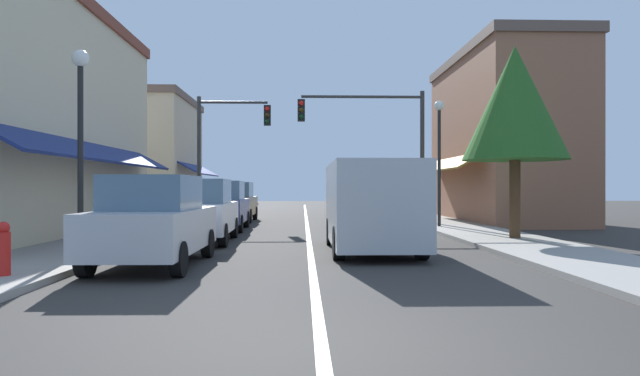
{
  "coord_description": "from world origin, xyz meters",
  "views": [
    {
      "loc": [
        -0.18,
        -4.97,
        1.54
      ],
      "look_at": [
        0.38,
        12.95,
        1.52
      ],
      "focal_mm": 31.37,
      "sensor_mm": 36.0,
      "label": 1
    }
  ],
  "objects_px": {
    "van_in_lane": "(371,204)",
    "traffic_signal_mast_arm": "(378,133)",
    "tree_right_near": "(515,104)",
    "fire_hydrant": "(3,249)",
    "parked_car_third_left": "(221,206)",
    "parked_car_second_left": "(200,211)",
    "traffic_signal_left_corner": "(223,139)",
    "parked_car_far_left": "(235,202)",
    "street_lamp_right_mid": "(439,143)",
    "parked_car_nearest_left": "(154,221)",
    "street_lamp_left_near": "(80,117)"
  },
  "relations": [
    {
      "from": "street_lamp_right_mid",
      "to": "tree_right_near",
      "type": "relative_size",
      "value": 0.85
    },
    {
      "from": "parked_car_third_left",
      "to": "fire_hydrant",
      "type": "distance_m",
      "value": 11.2
    },
    {
      "from": "van_in_lane",
      "to": "street_lamp_right_mid",
      "type": "bearing_deg",
      "value": 64.18
    },
    {
      "from": "parked_car_third_left",
      "to": "tree_right_near",
      "type": "height_order",
      "value": "tree_right_near"
    },
    {
      "from": "parked_car_second_left",
      "to": "traffic_signal_left_corner",
      "type": "xyz_separation_m",
      "value": [
        -0.69,
        9.28,
        2.82
      ]
    },
    {
      "from": "parked_car_second_left",
      "to": "van_in_lane",
      "type": "bearing_deg",
      "value": -28.33
    },
    {
      "from": "parked_car_far_left",
      "to": "traffic_signal_mast_arm",
      "type": "relative_size",
      "value": 0.74
    },
    {
      "from": "parked_car_second_left",
      "to": "traffic_signal_left_corner",
      "type": "bearing_deg",
      "value": 93.1
    },
    {
      "from": "parked_car_nearest_left",
      "to": "street_lamp_left_near",
      "type": "bearing_deg",
      "value": 150.09
    },
    {
      "from": "parked_car_third_left",
      "to": "street_lamp_right_mid",
      "type": "height_order",
      "value": "street_lamp_right_mid"
    },
    {
      "from": "parked_car_third_left",
      "to": "parked_car_far_left",
      "type": "distance_m",
      "value": 5.13
    },
    {
      "from": "parked_car_nearest_left",
      "to": "tree_right_near",
      "type": "xyz_separation_m",
      "value": [
        8.87,
        4.59,
        3.02
      ]
    },
    {
      "from": "parked_car_second_left",
      "to": "street_lamp_right_mid",
      "type": "distance_m",
      "value": 9.41
    },
    {
      "from": "parked_car_nearest_left",
      "to": "parked_car_second_left",
      "type": "distance_m",
      "value": 4.73
    },
    {
      "from": "parked_car_third_left",
      "to": "parked_car_far_left",
      "type": "bearing_deg",
      "value": 90.6
    },
    {
      "from": "traffic_signal_mast_arm",
      "to": "street_lamp_right_mid",
      "type": "height_order",
      "value": "traffic_signal_mast_arm"
    },
    {
      "from": "parked_car_second_left",
      "to": "traffic_signal_mast_arm",
      "type": "relative_size",
      "value": 0.74
    },
    {
      "from": "parked_car_third_left",
      "to": "traffic_signal_mast_arm",
      "type": "height_order",
      "value": "traffic_signal_mast_arm"
    },
    {
      "from": "van_in_lane",
      "to": "traffic_signal_mast_arm",
      "type": "distance_m",
      "value": 10.14
    },
    {
      "from": "traffic_signal_left_corner",
      "to": "fire_hydrant",
      "type": "bearing_deg",
      "value": -94.61
    },
    {
      "from": "parked_car_third_left",
      "to": "parked_car_far_left",
      "type": "height_order",
      "value": "same"
    },
    {
      "from": "parked_car_third_left",
      "to": "fire_hydrant",
      "type": "xyz_separation_m",
      "value": [
        -1.88,
        -11.04,
        -0.33
      ]
    },
    {
      "from": "van_in_lane",
      "to": "traffic_signal_left_corner",
      "type": "height_order",
      "value": "traffic_signal_left_corner"
    },
    {
      "from": "traffic_signal_left_corner",
      "to": "tree_right_near",
      "type": "distance_m",
      "value": 13.4
    },
    {
      "from": "street_lamp_right_mid",
      "to": "van_in_lane",
      "type": "bearing_deg",
      "value": -115.85
    },
    {
      "from": "parked_car_nearest_left",
      "to": "street_lamp_left_near",
      "type": "xyz_separation_m",
      "value": [
        -1.84,
        1.09,
        2.16
      ]
    },
    {
      "from": "parked_car_far_left",
      "to": "street_lamp_right_mid",
      "type": "bearing_deg",
      "value": -31.26
    },
    {
      "from": "parked_car_nearest_left",
      "to": "street_lamp_left_near",
      "type": "distance_m",
      "value": 3.04
    },
    {
      "from": "van_in_lane",
      "to": "street_lamp_right_mid",
      "type": "height_order",
      "value": "street_lamp_right_mid"
    },
    {
      "from": "parked_car_second_left",
      "to": "traffic_signal_left_corner",
      "type": "height_order",
      "value": "traffic_signal_left_corner"
    },
    {
      "from": "traffic_signal_mast_arm",
      "to": "parked_car_far_left",
      "type": "bearing_deg",
      "value": 159.88
    },
    {
      "from": "parked_car_third_left",
      "to": "street_lamp_right_mid",
      "type": "xyz_separation_m",
      "value": [
        7.94,
        0.14,
        2.31
      ]
    },
    {
      "from": "traffic_signal_mast_arm",
      "to": "parked_car_second_left",
      "type": "bearing_deg",
      "value": -129.17
    },
    {
      "from": "van_in_lane",
      "to": "street_lamp_right_mid",
      "type": "distance_m",
      "value": 7.98
    },
    {
      "from": "traffic_signal_mast_arm",
      "to": "tree_right_near",
      "type": "relative_size",
      "value": 1.0
    },
    {
      "from": "street_lamp_right_mid",
      "to": "traffic_signal_mast_arm",
      "type": "bearing_deg",
      "value": 124.58
    },
    {
      "from": "traffic_signal_left_corner",
      "to": "fire_hydrant",
      "type": "relative_size",
      "value": 6.42
    },
    {
      "from": "parked_car_third_left",
      "to": "traffic_signal_mast_arm",
      "type": "bearing_deg",
      "value": 24.27
    },
    {
      "from": "van_in_lane",
      "to": "traffic_signal_mast_arm",
      "type": "relative_size",
      "value": 0.93
    },
    {
      "from": "parked_car_second_left",
      "to": "traffic_signal_mast_arm",
      "type": "xyz_separation_m",
      "value": [
        5.99,
        7.35,
        2.93
      ]
    },
    {
      "from": "traffic_signal_left_corner",
      "to": "street_lamp_right_mid",
      "type": "xyz_separation_m",
      "value": [
        8.55,
        -4.65,
        -0.52
      ]
    },
    {
      "from": "parked_car_third_left",
      "to": "street_lamp_left_near",
      "type": "xyz_separation_m",
      "value": [
        -1.8,
        -8.13,
        2.16
      ]
    },
    {
      "from": "parked_car_nearest_left",
      "to": "traffic_signal_left_corner",
      "type": "distance_m",
      "value": 14.31
    },
    {
      "from": "street_lamp_left_near",
      "to": "traffic_signal_mast_arm",
      "type": "bearing_deg",
      "value": 54.4
    },
    {
      "from": "parked_car_second_left",
      "to": "tree_right_near",
      "type": "distance_m",
      "value": 9.34
    },
    {
      "from": "parked_car_nearest_left",
      "to": "parked_car_second_left",
      "type": "bearing_deg",
      "value": 90.29
    },
    {
      "from": "street_lamp_left_near",
      "to": "tree_right_near",
      "type": "relative_size",
      "value": 0.81
    },
    {
      "from": "fire_hydrant",
      "to": "parked_car_third_left",
      "type": "bearing_deg",
      "value": 80.31
    },
    {
      "from": "parked_car_nearest_left",
      "to": "parked_car_third_left",
      "type": "height_order",
      "value": "same"
    },
    {
      "from": "street_lamp_right_mid",
      "to": "parked_car_far_left",
      "type": "bearing_deg",
      "value": 148.29
    }
  ]
}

